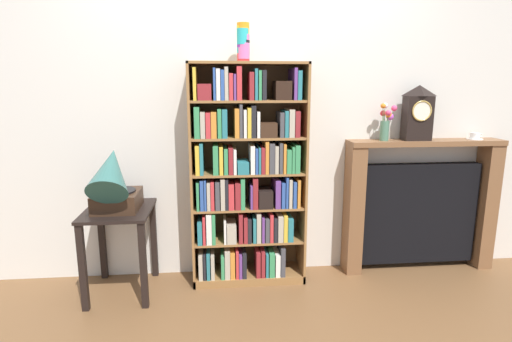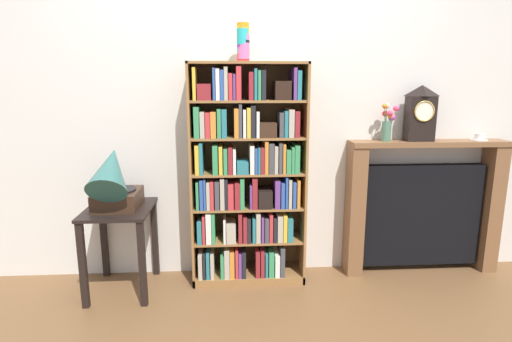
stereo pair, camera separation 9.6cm
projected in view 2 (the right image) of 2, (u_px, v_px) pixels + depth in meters
name	position (u px, v px, depth m)	size (l,w,h in m)	color
ground_plane	(250.00, 288.00, 3.10)	(8.25, 6.40, 0.02)	brown
wall_back	(277.00, 111.00, 3.18)	(5.25, 0.08, 2.60)	silver
bookshelf	(247.00, 180.00, 3.07)	(0.85, 0.31, 1.66)	olive
cup_stack	(243.00, 43.00, 2.85)	(0.09, 0.09, 0.26)	red
side_table_left	(120.00, 228.00, 2.97)	(0.46, 0.55, 0.63)	black
gramophone	(113.00, 180.00, 2.81)	(0.30, 0.52, 0.52)	#382316
fireplace_mantel	(422.00, 208.00, 3.29)	(1.24, 0.20, 1.08)	brown
mantel_clock	(420.00, 113.00, 3.11)	(0.21, 0.13, 0.42)	black
flower_vase	(388.00, 122.00, 3.11)	(0.14, 0.11, 0.29)	#4C7A60
teacup_with_saucer	(479.00, 137.00, 3.18)	(0.13, 0.13, 0.05)	white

